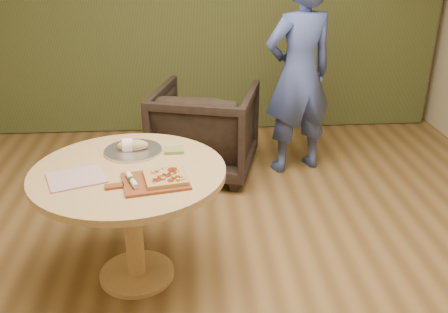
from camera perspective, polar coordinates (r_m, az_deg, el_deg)
room_shell at (r=2.42m, az=1.50°, el=10.04°), size 5.04×6.04×2.84m
pedestal_table at (r=2.98m, az=-10.69°, el=-3.88°), size 1.13×1.13×0.75m
pizza_paddle at (r=2.74m, az=-8.07°, el=-2.85°), size 0.47×0.34×0.01m
flatbread_pizza at (r=2.73m, az=-6.70°, el=-2.35°), size 0.26×0.26×0.04m
cutlery_roll at (r=2.73m, az=-10.50°, el=-2.64°), size 0.09×0.19×0.03m
newspaper at (r=2.87m, az=-16.53°, el=-2.37°), size 0.37×0.34×0.01m
serving_tray at (r=3.14m, az=-10.34°, el=0.67°), size 0.36×0.36×0.02m
bread_roll at (r=3.13m, az=-10.55°, el=1.27°), size 0.19×0.09×0.09m
green_packet at (r=3.11m, az=-5.72°, el=0.73°), size 0.12×0.10×0.02m
armchair at (r=4.41m, az=-2.15°, el=3.52°), size 1.02×0.99×0.87m
person_standing at (r=4.38m, az=8.56°, el=9.25°), size 0.74×0.60×1.76m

